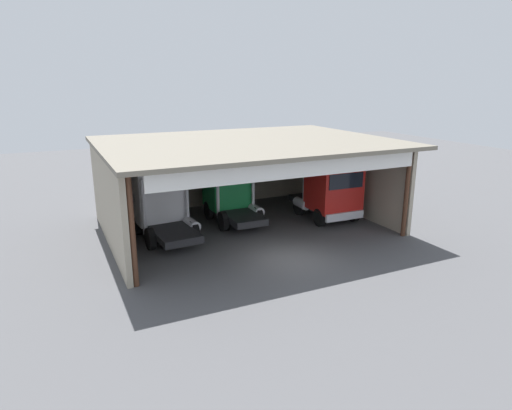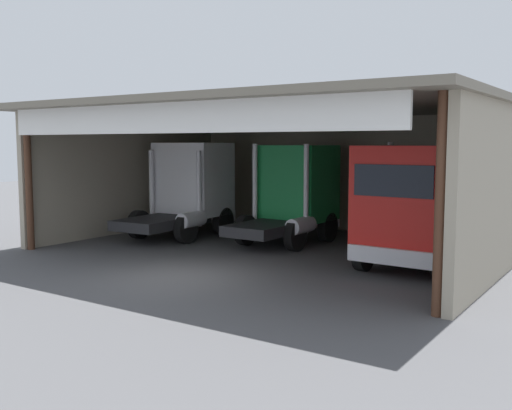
{
  "view_description": "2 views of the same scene",
  "coord_description": "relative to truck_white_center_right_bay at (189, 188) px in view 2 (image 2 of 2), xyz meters",
  "views": [
    {
      "loc": [
        -9.59,
        -16.59,
        7.95
      ],
      "look_at": [
        0.0,
        3.63,
        1.64
      ],
      "focal_mm": 31.19,
      "sensor_mm": 36.0,
      "label": 1
    },
    {
      "loc": [
        10.55,
        -11.96,
        3.63
      ],
      "look_at": [
        0.0,
        3.63,
        1.64
      ],
      "focal_mm": 41.18,
      "sensor_mm": 36.0,
      "label": 2
    }
  ],
  "objects": [
    {
      "name": "truck_red_center_left_bay",
      "position": [
        9.52,
        -1.51,
        -0.01
      ],
      "size": [
        2.75,
        4.98,
        3.66
      ],
      "rotation": [
        0.0,
        0.0,
        3.11
      ],
      "color": "red",
      "rests_on": "ground"
    },
    {
      "name": "oil_drum",
      "position": [
        6.46,
        3.54,
        -1.45
      ],
      "size": [
        0.58,
        0.58,
        0.85
      ],
      "primitive_type": "cylinder",
      "color": "#197233",
      "rests_on": "ground"
    },
    {
      "name": "truck_green_yard_outside",
      "position": [
        4.24,
        0.93,
        -0.03
      ],
      "size": [
        2.54,
        4.85,
        3.6
      ],
      "rotation": [
        0.0,
        0.0,
        -0.01
      ],
      "color": "#197F3D",
      "rests_on": "ground"
    },
    {
      "name": "ground_plane",
      "position": [
        4.53,
        -5.62,
        -1.88
      ],
      "size": [
        80.0,
        80.0,
        0.0
      ],
      "primitive_type": "plane",
      "color": "#4C4C4F",
      "rests_on": "ground"
    },
    {
      "name": "workshop_shed",
      "position": [
        4.53,
        0.3,
        1.61
      ],
      "size": [
        15.02,
        11.52,
        4.89
      ],
      "color": "#9E937F",
      "rests_on": "ground"
    },
    {
      "name": "truck_white_center_right_bay",
      "position": [
        0.0,
        0.0,
        0.0
      ],
      "size": [
        2.9,
        5.17,
        3.64
      ],
      "rotation": [
        0.0,
        0.0,
        0.07
      ],
      "color": "white",
      "rests_on": "ground"
    },
    {
      "name": "tool_cart",
      "position": [
        2.02,
        3.77,
        -1.38
      ],
      "size": [
        0.9,
        0.6,
        1.0
      ],
      "primitive_type": "cube",
      "color": "black",
      "rests_on": "ground"
    }
  ]
}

